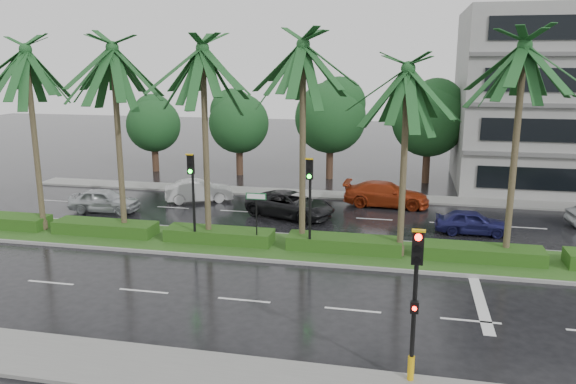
% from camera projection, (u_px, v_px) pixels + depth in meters
% --- Properties ---
extents(ground, '(120.00, 120.00, 0.00)m').
position_uv_depth(ground, '(275.00, 255.00, 25.41)').
color(ground, black).
rests_on(ground, ground).
extents(near_sidewalk, '(40.00, 2.40, 0.12)m').
position_uv_depth(near_sidewalk, '(191.00, 374.00, 15.68)').
color(near_sidewalk, slate).
rests_on(near_sidewalk, ground).
extents(far_sidewalk, '(40.00, 2.00, 0.12)m').
position_uv_depth(far_sidewalk, '(318.00, 194.00, 36.82)').
color(far_sidewalk, slate).
rests_on(far_sidewalk, ground).
extents(median, '(36.00, 4.00, 0.15)m').
position_uv_depth(median, '(280.00, 247.00, 26.34)').
color(median, gray).
rests_on(median, ground).
extents(hedge, '(35.20, 1.40, 0.60)m').
position_uv_depth(hedge, '(280.00, 239.00, 26.26)').
color(hedge, '#204814').
rests_on(hedge, median).
extents(lane_markings, '(34.00, 13.06, 0.01)m').
position_uv_depth(lane_markings, '(341.00, 264.00, 24.38)').
color(lane_markings, silver).
rests_on(lane_markings, ground).
extents(palm_row, '(26.30, 4.20, 9.95)m').
position_uv_depth(palm_row, '(252.00, 66.00, 24.73)').
color(palm_row, '#3E3724').
rests_on(palm_row, median).
extents(signal_near, '(0.34, 0.45, 4.36)m').
position_uv_depth(signal_near, '(415.00, 300.00, 14.67)').
color(signal_near, black).
rests_on(signal_near, near_sidewalk).
extents(signal_median_left, '(0.34, 0.42, 4.36)m').
position_uv_depth(signal_median_left, '(192.00, 186.00, 25.83)').
color(signal_median_left, black).
rests_on(signal_median_left, median).
extents(signal_median_right, '(0.34, 0.42, 4.36)m').
position_uv_depth(signal_median_right, '(310.00, 191.00, 24.70)').
color(signal_median_right, black).
rests_on(signal_median_right, median).
extents(street_sign, '(0.95, 0.09, 2.60)m').
position_uv_depth(street_sign, '(256.00, 206.00, 25.59)').
color(street_sign, black).
rests_on(street_sign, median).
extents(bg_trees, '(32.71, 5.21, 7.52)m').
position_uv_depth(bg_trees, '(359.00, 117.00, 40.68)').
color(bg_trees, '#3E291C').
rests_on(bg_trees, ground).
extents(car_silver, '(1.87, 4.13, 1.38)m').
position_uv_depth(car_silver, '(104.00, 200.00, 32.63)').
color(car_silver, '#B4B9BC').
rests_on(car_silver, ground).
extents(car_white, '(3.04, 4.39, 1.37)m').
position_uv_depth(car_white, '(199.00, 191.00, 35.03)').
color(car_white, '#B8B8B8').
rests_on(car_white, ground).
extents(car_darkgrey, '(3.89, 5.58, 1.42)m').
position_uv_depth(car_darkgrey, '(290.00, 204.00, 31.61)').
color(car_darkgrey, black).
rests_on(car_darkgrey, ground).
extents(car_red, '(2.27, 5.18, 1.48)m').
position_uv_depth(car_red, '(386.00, 194.00, 33.91)').
color(car_red, maroon).
rests_on(car_red, ground).
extents(car_blue, '(1.47, 3.63, 1.23)m').
position_uv_depth(car_blue, '(472.00, 222.00, 28.49)').
color(car_blue, navy).
rests_on(car_blue, ground).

